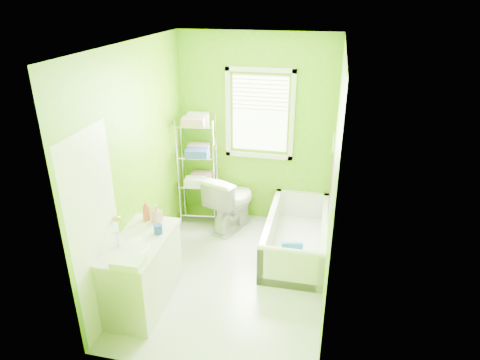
% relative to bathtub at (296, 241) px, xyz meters
% --- Properties ---
extents(ground, '(2.90, 2.90, 0.00)m').
position_rel_bathtub_xyz_m(ground, '(-0.68, -0.62, -0.16)').
color(ground, silver).
rests_on(ground, ground).
extents(room_envelope, '(2.14, 2.94, 2.62)m').
position_rel_bathtub_xyz_m(room_envelope, '(-0.68, -0.62, 1.38)').
color(room_envelope, '#64A808').
rests_on(room_envelope, ground).
extents(window, '(0.92, 0.05, 1.22)m').
position_rel_bathtub_xyz_m(window, '(-0.63, 0.80, 1.45)').
color(window, white).
rests_on(window, ground).
extents(door, '(0.09, 0.80, 2.00)m').
position_rel_bathtub_xyz_m(door, '(-1.72, -1.62, 0.84)').
color(door, white).
rests_on(door, ground).
extents(right_wall_decor, '(0.04, 1.48, 1.17)m').
position_rel_bathtub_xyz_m(right_wall_decor, '(0.35, -0.64, 1.16)').
color(right_wall_decor, '#46081B').
rests_on(right_wall_decor, ground).
extents(bathtub, '(0.74, 1.58, 0.51)m').
position_rel_bathtub_xyz_m(bathtub, '(0.00, 0.00, 0.00)').
color(bathtub, white).
rests_on(bathtub, ground).
extents(toilet, '(0.70, 0.91, 0.81)m').
position_rel_bathtub_xyz_m(toilet, '(-0.94, 0.44, 0.24)').
color(toilet, white).
rests_on(toilet, ground).
extents(vanity, '(0.53, 1.03, 1.00)m').
position_rel_bathtub_xyz_m(vanity, '(-1.48, -1.29, 0.25)').
color(vanity, silver).
rests_on(vanity, ground).
extents(wire_shelf_unit, '(0.55, 0.45, 1.55)m').
position_rel_bathtub_xyz_m(wire_shelf_unit, '(-1.42, 0.56, 0.78)').
color(wire_shelf_unit, silver).
rests_on(wire_shelf_unit, ground).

